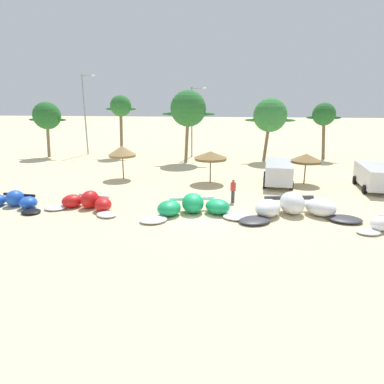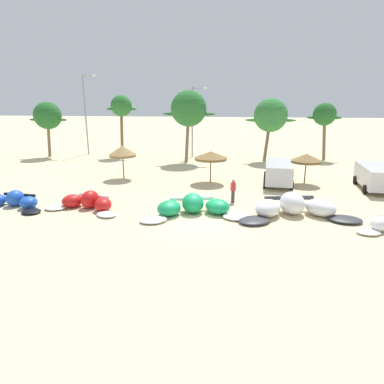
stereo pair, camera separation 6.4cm
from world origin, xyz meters
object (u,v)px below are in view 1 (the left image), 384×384
Objects in this scene: beach_umbrella_middle at (211,156)px; palm_left at (121,107)px; beach_umbrella_near_van at (122,151)px; palm_leftmost at (47,116)px; lamppost_west at (86,111)px; beach_umbrella_near_palms at (306,158)px; parked_van at (375,175)px; kite_left at (87,202)px; palm_left_of_gap at (188,109)px; parked_car_second at (278,171)px; lamppost_west_center at (193,118)px; palm_center_right at (324,115)px; person_near_kites at (233,191)px; palm_center_left at (270,115)px; kite_center at (294,207)px; kite_left_of_center at (193,207)px; kite_far_left at (12,201)px.

beach_umbrella_middle is 17.93m from palm_left.
palm_leftmost is (-13.05, 10.49, 2.51)m from beach_umbrella_near_van.
lamppost_west is at bearing 169.80° from palm_left.
parked_van is at bearing -10.40° from beach_umbrella_near_palms.
kite_left is 19.04m from palm_left_of_gap.
palm_left is (8.77, 1.76, 1.06)m from palm_leftmost.
beach_umbrella_near_palms is 2.48m from parked_car_second.
lamppost_west_center is at bearing 131.27° from beach_umbrella_near_palms.
palm_center_right is at bearing 5.01° from palm_leftmost.
palm_center_left is at bearing 77.91° from person_near_kites.
lamppost_west is (-9.27, 13.15, 3.05)m from beach_umbrella_near_van.
palm_left is 1.05× the size of palm_center_left.
palm_left_of_gap is (-16.36, 9.80, 4.82)m from parked_van.
palm_left is at bearing 133.80° from beach_umbrella_middle.
palm_center_left is 9.21m from lamppost_west_center.
palm_center_right is (6.26, 21.61, 4.64)m from kite_center.
beach_umbrella_middle is at bearing -76.12° from lamppost_west_center.
beach_umbrella_near_palms is (15.74, 0.23, -0.29)m from beach_umbrella_near_van.
palm_leftmost reaches higher than kite_center.
palm_leftmost reaches higher than parked_van.
parked_car_second is 0.83× the size of palm_center_right.
beach_umbrella_near_palms is 0.26× the size of lamppost_west.
kite_left_of_center is at bearing -43.17° from palm_leftmost.
beach_umbrella_near_van is at bearing 94.09° from kite_left.
kite_left_of_center is 0.80× the size of lamppost_west_center.
parked_van is 14.59m from palm_center_left.
kite_left_of_center is 8.63m from beach_umbrella_middle.
parked_car_second is 7.04m from person_near_kites.
lamppost_west reaches higher than parked_van.
beach_umbrella_middle reaches higher than kite_far_left.
parked_car_second is at bearing 56.08° from kite_left_of_center.
palm_center_left is (0.05, 11.15, 4.08)m from parked_car_second.
beach_umbrella_near_van is 1.05× the size of beach_umbrella_middle.
kite_left_of_center is 11.79m from beach_umbrella_near_van.
palm_leftmost is at bearing -171.96° from lamppost_west_center.
palm_left reaches higher than kite_far_left.
kite_far_left is 3.39× the size of person_near_kites.
lamppost_west_center is at bearing 103.88° from beach_umbrella_middle.
lamppost_west reaches higher than beach_umbrella_near_van.
parked_car_second is 15.32m from palm_center_right.
beach_umbrella_middle is 10.67m from palm_left_of_gap.
palm_left reaches higher than beach_umbrella_middle.
lamppost_west reaches higher than palm_left.
palm_center_left is at bearing 63.81° from beach_umbrella_middle.
palm_leftmost is (-26.58, 10.43, 3.89)m from parked_car_second.
palm_left reaches higher than palm_center_right.
kite_left_of_center is 0.89× the size of palm_left.
beach_umbrella_middle is 1.10× the size of beach_umbrella_near_palms.
lamppost_west_center is at bearing 79.75° from kite_left.
beach_umbrella_middle is 6.11m from person_near_kites.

